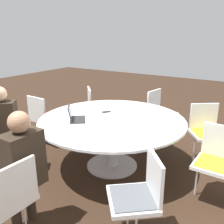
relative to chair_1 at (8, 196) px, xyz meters
The scene contains 14 objects.
ground_plane 1.78m from the chair_1, behind, with size 16.00×16.00×0.00m, color black.
conference_table 1.70m from the chair_1, behind, with size 2.03×2.03×0.73m.
chair_1 is the anchor object (origin of this frame).
chair_2 1.15m from the chair_1, 125.44° to the left, with size 0.61×0.60×0.87m.
chair_3 2.21m from the chair_1, 140.89° to the left, with size 0.44×0.46×0.87m.
chair_4 2.80m from the chair_1, 157.19° to the left, with size 0.60×0.60×0.87m.
chair_5 3.10m from the chair_1, behind, with size 0.50×0.48×0.87m.
chair_6 2.87m from the chair_1, 159.67° to the right, with size 0.61×0.61×0.87m.
chair_7 2.22m from the chair_1, 140.67° to the right, with size 0.45×0.47×0.87m.
person_0 1.42m from the chair_1, 124.71° to the right, with size 0.40×0.42×1.22m.
person_1 0.32m from the chair_1, 162.87° to the right, with size 0.37×0.27×1.22m.
laptop 1.46m from the chair_1, 163.36° to the right, with size 0.38×0.37×0.21m.
coffee_cup 1.41m from the chair_1, behind, with size 0.08×0.08×0.08m.
cell_phone 1.94m from the chair_1, behind, with size 0.15×0.14×0.01m.
Camera 1 is at (2.77, 1.74, 1.88)m, focal length 40.00 mm.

